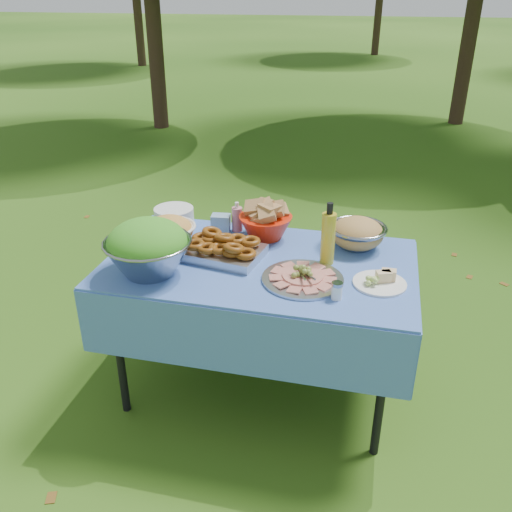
{
  "coord_description": "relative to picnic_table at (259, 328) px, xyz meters",
  "views": [
    {
      "loc": [
        0.51,
        -2.24,
        1.94
      ],
      "look_at": [
        -0.02,
        0.0,
        0.79
      ],
      "focal_mm": 38.0,
      "sensor_mm": 36.0,
      "label": 1
    }
  ],
  "objects": [
    {
      "name": "fried_tray",
      "position": [
        -0.19,
        0.01,
        0.42
      ],
      "size": [
        0.42,
        0.32,
        0.09
      ],
      "primitive_type": "cube",
      "rotation": [
        0.0,
        0.0,
        -0.16
      ],
      "color": "#B5B4B9",
      "rests_on": "picnic_table"
    },
    {
      "name": "picnic_table",
      "position": [
        0.0,
        0.0,
        0.0
      ],
      "size": [
        1.46,
        0.86,
        0.76
      ],
      "primitive_type": "cube",
      "color": "#84BBFF",
      "rests_on": "ground"
    },
    {
      "name": "oil_bottle",
      "position": [
        0.31,
        0.07,
        0.53
      ],
      "size": [
        0.08,
        0.08,
        0.3
      ],
      "primitive_type": "cylinder",
      "rotation": [
        0.0,
        0.0,
        -0.29
      ],
      "color": "gold",
      "rests_on": "picnic_table"
    },
    {
      "name": "ground",
      "position": [
        0.0,
        0.0,
        -0.38
      ],
      "size": [
        80.0,
        80.0,
        0.0
      ],
      "primitive_type": "plane",
      "color": "#193B0A",
      "rests_on": "ground"
    },
    {
      "name": "wipes_box",
      "position": [
        -0.28,
        0.31,
        0.43
      ],
      "size": [
        0.11,
        0.08,
        0.09
      ],
      "primitive_type": "cube",
      "rotation": [
        0.0,
        0.0,
        0.12
      ],
      "color": "#80A7C8",
      "rests_on": "picnic_table"
    },
    {
      "name": "salad_bowl",
      "position": [
        -0.46,
        -0.22,
        0.51
      ],
      "size": [
        0.44,
        0.44,
        0.26
      ],
      "primitive_type": null,
      "rotation": [
        0.0,
        0.0,
        0.12
      ],
      "color": "gray",
      "rests_on": "picnic_table"
    },
    {
      "name": "shaker",
      "position": [
        0.39,
        -0.26,
        0.42
      ],
      "size": [
        0.05,
        0.05,
        0.08
      ],
      "primitive_type": "cylinder",
      "rotation": [
        0.0,
        0.0,
        -0.09
      ],
      "color": "white",
      "rests_on": "picnic_table"
    },
    {
      "name": "bread_bowl",
      "position": [
        -0.03,
        0.28,
        0.47
      ],
      "size": [
        0.34,
        0.34,
        0.18
      ],
      "primitive_type": null,
      "rotation": [
        0.0,
        0.0,
        0.25
      ],
      "color": "red",
      "rests_on": "picnic_table"
    },
    {
      "name": "charcuterie_platter",
      "position": [
        0.23,
        -0.13,
        0.42
      ],
      "size": [
        0.48,
        0.48,
        0.08
      ],
      "primitive_type": "cylinder",
      "rotation": [
        0.0,
        0.0,
        0.41
      ],
      "color": "#B1B3B9",
      "rests_on": "picnic_table"
    },
    {
      "name": "sanitizer_bottle",
      "position": [
        -0.2,
        0.33,
        0.46
      ],
      "size": [
        0.07,
        0.07,
        0.16
      ],
      "primitive_type": "cylinder",
      "rotation": [
        0.0,
        0.0,
        -0.41
      ],
      "color": "#D77C8B",
      "rests_on": "picnic_table"
    },
    {
      "name": "pasta_bowl_white",
      "position": [
        -0.49,
        0.09,
        0.46
      ],
      "size": [
        0.29,
        0.29,
        0.15
      ],
      "primitive_type": null,
      "rotation": [
        0.0,
        0.0,
        -0.11
      ],
      "color": "white",
      "rests_on": "picnic_table"
    },
    {
      "name": "pasta_bowl_steel",
      "position": [
        0.44,
        0.28,
        0.46
      ],
      "size": [
        0.37,
        0.37,
        0.15
      ],
      "primitive_type": null,
      "rotation": [
        0.0,
        0.0,
        -0.36
      ],
      "color": "gray",
      "rests_on": "picnic_table"
    },
    {
      "name": "cheese_plate",
      "position": [
        0.56,
        -0.09,
        0.41
      ],
      "size": [
        0.24,
        0.24,
        0.06
      ],
      "primitive_type": "cylinder",
      "rotation": [
        0.0,
        0.0,
        -0.02
      ],
      "color": "white",
      "rests_on": "picnic_table"
    },
    {
      "name": "plate_stack",
      "position": [
        -0.55,
        0.31,
        0.43
      ],
      "size": [
        0.23,
        0.23,
        0.1
      ],
      "primitive_type": "cylinder",
      "rotation": [
        0.0,
        0.0,
        0.1
      ],
      "color": "white",
      "rests_on": "picnic_table"
    }
  ]
}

